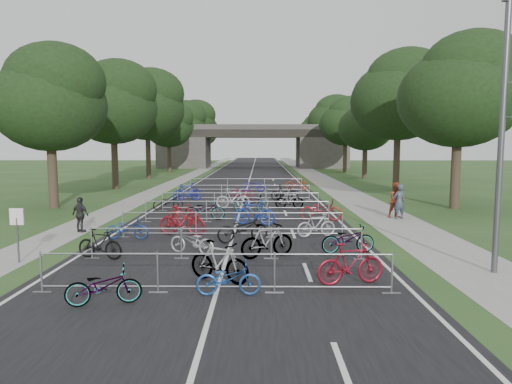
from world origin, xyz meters
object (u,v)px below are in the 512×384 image
(pedestrian_a, at_px, (399,202))
(pedestrian_c, at_px, (81,215))
(park_sign, at_px, (17,225))
(bike_1, at_px, (219,262))
(lamppost, at_px, (503,131))
(pedestrian_b, at_px, (397,200))
(bike_0, at_px, (104,286))
(bike_2, at_px, (229,279))
(overpass_bridge, at_px, (253,146))

(pedestrian_a, relative_size, pedestrian_c, 1.16)
(park_sign, relative_size, bike_1, 0.93)
(lamppost, relative_size, bike_1, 4.17)
(pedestrian_b, bearing_deg, pedestrian_a, -106.29)
(pedestrian_a, bearing_deg, bike_0, 29.33)
(bike_1, relative_size, bike_2, 1.17)
(park_sign, relative_size, bike_0, 1.01)
(park_sign, bearing_deg, pedestrian_c, 90.00)
(pedestrian_a, distance_m, pedestrian_b, 0.47)
(lamppost, xyz_separation_m, pedestrian_b, (0.10, 10.46, -3.34))
(bike_2, distance_m, pedestrian_a, 14.62)
(overpass_bridge, bearing_deg, lamppost, -82.47)
(overpass_bridge, xyz_separation_m, pedestrian_c, (-6.80, -56.75, -2.75))
(bike_0, bearing_deg, overpass_bridge, -17.47)
(park_sign, bearing_deg, bike_2, -24.03)
(overpass_bridge, relative_size, park_sign, 16.99)
(bike_2, bearing_deg, lamppost, -77.25)
(overpass_bridge, bearing_deg, pedestrian_a, -80.97)
(lamppost, xyz_separation_m, bike_0, (-10.98, -2.92, -3.81))
(bike_0, bearing_deg, lamppost, -90.29)
(pedestrian_a, bearing_deg, bike_2, 36.35)
(bike_2, bearing_deg, bike_0, 101.31)
(overpass_bridge, bearing_deg, bike_1, -90.00)
(bike_1, bearing_deg, pedestrian_a, -7.82)
(bike_1, distance_m, pedestrian_b, 14.26)
(lamppost, distance_m, pedestrian_a, 10.55)
(overpass_bridge, distance_m, pedestrian_c, 57.22)
(park_sign, distance_m, pedestrian_c, 5.27)
(lamppost, relative_size, pedestrian_c, 5.21)
(lamppost, relative_size, pedestrian_a, 4.50)
(lamppost, distance_m, park_sign, 15.46)
(lamppost, distance_m, bike_2, 9.13)
(park_sign, height_order, bike_0, park_sign)
(park_sign, bearing_deg, pedestrian_b, 31.85)
(bike_2, relative_size, pedestrian_c, 1.06)
(pedestrian_b, bearing_deg, bike_2, -138.36)
(overpass_bridge, height_order, pedestrian_b, overpass_bridge)
(bike_0, height_order, bike_2, bike_0)
(bike_0, distance_m, pedestrian_b, 17.37)
(overpass_bridge, distance_m, bike_0, 66.04)
(bike_2, height_order, pedestrian_c, pedestrian_c)
(bike_1, height_order, pedestrian_a, pedestrian_a)
(bike_2, bearing_deg, bike_1, 14.12)
(overpass_bridge, height_order, bike_0, overpass_bridge)
(pedestrian_b, bearing_deg, bike_1, -142.00)
(overpass_bridge, bearing_deg, pedestrian_b, -80.89)
(lamppost, distance_m, pedestrian_b, 10.98)
(park_sign, xyz_separation_m, bike_1, (6.80, -2.04, -0.68))
(bike_0, bearing_deg, pedestrian_b, -54.79)
(overpass_bridge, height_order, bike_1, overpass_bridge)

